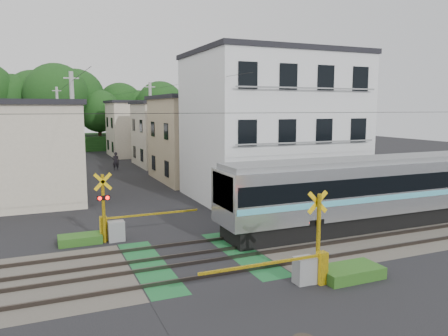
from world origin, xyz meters
name	(u,v)px	position (x,y,z in m)	size (l,w,h in m)	color
ground	(198,259)	(0.00, 0.00, 0.00)	(120.00, 120.00, 0.00)	black
track_bed	(198,258)	(0.00, 0.00, 0.04)	(120.00, 120.00, 0.14)	#47423A
crossing_signal_near	(308,263)	(2.59, -3.65, 0.71)	(4.74, 0.65, 3.09)	yellow
crossing_signal_far	(114,225)	(-2.59, 3.65, 0.71)	(4.74, 0.65, 3.09)	yellow
apartment_block	(272,126)	(8.50, 9.49, 4.66)	(10.20, 8.36, 9.30)	white
houses_row	(105,136)	(0.25, 25.92, 3.24)	(22.07, 31.35, 6.80)	beige
tree_hill	(64,108)	(-1.91, 48.81, 5.81)	(40.00, 13.21, 11.72)	#194115
catenary	(328,158)	(6.00, 0.03, 3.70)	(60.00, 5.04, 7.00)	#2D2D33
utility_poles	(94,129)	(-1.05, 23.01, 4.08)	(7.90, 42.00, 8.00)	#A5A5A0
pedestrian	(116,161)	(1.13, 25.94, 0.86)	(0.63, 0.41, 1.72)	#28242E
weed_patches	(240,250)	(1.76, -0.09, 0.18)	(10.25, 8.80, 0.40)	#2D5E1E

